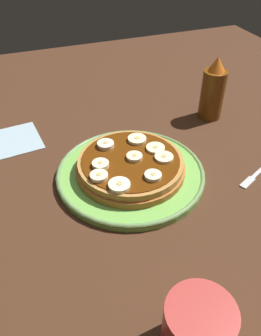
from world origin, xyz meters
TOP-DOWN VIEW (x-y plane):
  - ground_plane at (0.00, 0.00)cm, footprint 140.00×140.00cm
  - plate at (0.00, 0.00)cm, footprint 26.56×26.56cm
  - pancake_stack at (-0.10, -0.27)cm, footprint 19.45×19.35cm
  - banana_slice_0 at (-0.46, 0.73)cm, footprint 2.82×2.82cm
  - banana_slice_1 at (2.77, -6.54)cm, footprint 2.98×2.98cm
  - banana_slice_2 at (5.94, -4.14)cm, footprint 3.54×3.54cm
  - banana_slice_3 at (-1.15, 5.27)cm, footprint 3.39×3.39cm
  - banana_slice_4 at (-5.24, -2.89)cm, footprint 3.08×3.08cm
  - banana_slice_5 at (1.87, 5.54)cm, footprint 3.31×3.31cm
  - banana_slice_6 at (5.81, 1.72)cm, footprint 2.83×2.83cm
  - banana_slice_7 at (-4.90, 3.16)cm, footprint 3.47×3.47cm
  - banana_slice_8 at (-0.08, -5.45)cm, footprint 2.90×2.90cm
  - coffee_mug at (30.59, -3.86)cm, footprint 10.57×7.55cm
  - napkin at (-19.02, -18.98)cm, footprint 12.05×12.05cm
  - fork at (7.54, 22.25)cm, footprint 6.32×12.22cm
  - syrup_bottle at (-13.41, 24.35)cm, footprint 5.21×5.21cm

SIDE VIEW (x-z plane):
  - ground_plane at x=0.00cm, z-range -3.00..0.00cm
  - napkin at x=-19.02cm, z-range 0.00..0.30cm
  - fork at x=7.54cm, z-range 0.00..0.50cm
  - plate at x=0.00cm, z-range 0.05..1.49cm
  - pancake_stack at x=-0.10cm, z-range 1.16..3.83cm
  - coffee_mug at x=30.59cm, z-range 0.12..7.82cm
  - banana_slice_3 at x=-1.15cm, z-range 3.67..4.40cm
  - banana_slice_5 at x=1.87cm, z-range 3.67..4.41cm
  - banana_slice_2 at x=5.94cm, z-range 3.67..4.50cm
  - banana_slice_7 at x=-4.90cm, z-range 3.67..4.51cm
  - banana_slice_0 at x=-0.46cm, z-range 3.67..4.57cm
  - banana_slice_6 at x=5.81cm, z-range 3.67..4.58cm
  - banana_slice_1 at x=2.77cm, z-range 3.67..4.59cm
  - banana_slice_8 at x=-0.08cm, z-range 3.67..4.66cm
  - banana_slice_4 at x=-5.24cm, z-range 3.67..4.68cm
  - syrup_bottle at x=-13.41cm, z-range -0.70..13.30cm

